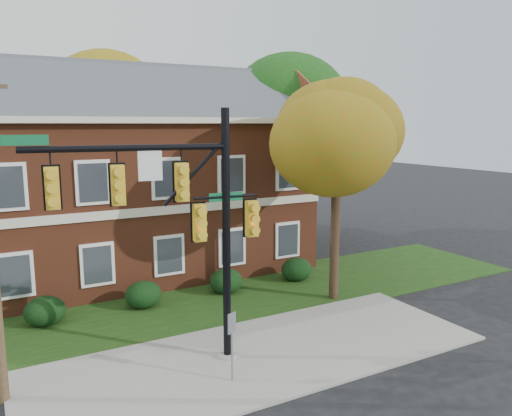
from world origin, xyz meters
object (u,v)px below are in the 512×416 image
hedge_center (143,295)px  tree_far_rear (97,92)px  tree_near_right (345,132)px  hedge_far_right (297,269)px  apartment_building (107,168)px  traffic_signal (180,211)px  tree_right_rear (303,104)px  hedge_right (226,281)px  sign_post (232,336)px  hedge_left (45,311)px

hedge_center → tree_far_rear: bearing=84.1°
tree_far_rear → tree_near_right: bearing=-69.7°
hedge_center → hedge_far_right: same height
hedge_center → apartment_building: bearing=90.0°
tree_far_rear → traffic_signal: (-1.67, -18.33, -4.24)m
hedge_far_right → tree_right_rear: 10.66m
hedge_far_right → tree_right_rear: (4.31, 6.11, 7.60)m
hedge_right → tree_near_right: (3.72, -2.83, 6.14)m
sign_post → tree_right_rear: bearing=26.9°
apartment_building → hedge_left: (-3.50, -5.25, -4.46)m
hedge_left → tree_far_rear: bearing=69.7°
tree_far_rear → sign_post: size_ratio=5.74×
tree_far_rear → hedge_center: bearing=-95.9°
hedge_center → tree_far_rear: tree_far_rear is taller
tree_right_rear → hedge_left: bearing=-157.6°
tree_right_rear → hedge_right: bearing=-142.0°
tree_near_right → sign_post: size_ratio=4.27×
tree_right_rear → sign_post: size_ratio=5.29×
apartment_building → tree_right_rear: tree_right_rear is taller
hedge_left → tree_right_rear: 17.74m
traffic_signal → apartment_building: bearing=93.9°
apartment_building → hedge_far_right: bearing=-36.9°
apartment_building → tree_right_rear: (11.31, 0.86, 3.13)m
apartment_building → hedge_right: 7.73m
hedge_right → tree_far_rear: size_ratio=0.12×
hedge_left → hedge_center: same height
hedge_right → sign_post: (-3.00, -6.70, 0.84)m
hedge_center → tree_near_right: 9.90m
apartment_building → tree_near_right: apartment_building is taller
tree_near_right → tree_far_rear: 17.12m
apartment_building → hedge_left: size_ratio=13.43×
tree_far_rear → sign_post: (-0.84, -19.80, -7.48)m
hedge_left → apartment_building: bearing=56.3°
hedge_center → tree_right_rear: tree_right_rear is taller
hedge_left → hedge_far_right: size_ratio=1.00×
hedge_right → hedge_left: bearing=180.0°
hedge_center → hedge_far_right: size_ratio=1.00×
hedge_far_right → tree_right_rear: bearing=54.8°
hedge_far_right → tree_near_right: bearing=-85.5°
hedge_right → sign_post: sign_post is taller
tree_near_right → traffic_signal: size_ratio=1.16×
hedge_right → traffic_signal: bearing=-126.2°
tree_right_rear → traffic_signal: (-11.64, -11.34, -3.52)m
tree_near_right → tree_far_rear: size_ratio=0.74×
hedge_center → tree_right_rear: bearing=28.4°
apartment_building → tree_near_right: (7.22, -8.09, 1.68)m
hedge_left → tree_near_right: bearing=-14.8°
hedge_far_right → traffic_signal: (-7.33, -5.23, 4.08)m
apartment_building → hedge_center: size_ratio=13.43×
hedge_center → hedge_right: bearing=0.0°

